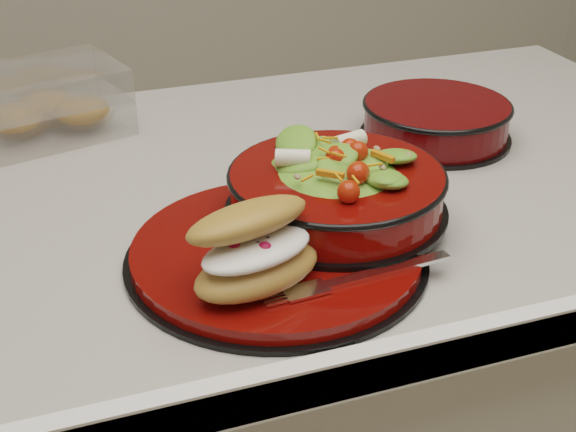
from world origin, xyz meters
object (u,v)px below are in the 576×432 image
object	(u,v)px
fork	(363,276)
dinner_plate	(277,253)
extra_bowl	(436,119)
salad_bowl	(337,182)
croissant	(255,249)
pastry_box	(47,103)

from	to	relation	value
fork	dinner_plate	bearing A→B (deg)	29.28
extra_bowl	fork	bearing A→B (deg)	-128.41
salad_bowl	fork	world-z (taller)	salad_bowl
dinner_plate	croissant	xyz separation A→B (m)	(-0.04, -0.06, 0.05)
salad_bowl	croissant	distance (m)	0.17
dinner_plate	croissant	world-z (taller)	croissant
salad_bowl	pastry_box	world-z (taller)	salad_bowl
salad_bowl	extra_bowl	distance (m)	0.30
croissant	salad_bowl	bearing A→B (deg)	22.70
salad_bowl	fork	size ratio (longest dim) A/B	1.37
pastry_box	extra_bowl	bearing A→B (deg)	-36.67
pastry_box	croissant	bearing A→B (deg)	-88.05
croissant	fork	xyz separation A→B (m)	(0.10, -0.03, -0.04)
salad_bowl	extra_bowl	size ratio (longest dim) A/B	1.18
fork	pastry_box	distance (m)	0.58
croissant	fork	world-z (taller)	croissant
croissant	pastry_box	xyz separation A→B (m)	(-0.15, 0.49, -0.01)
croissant	extra_bowl	xyz separation A→B (m)	(0.35, 0.29, -0.03)
dinner_plate	salad_bowl	size ratio (longest dim) A/B	1.28
dinner_plate	fork	xyz separation A→B (m)	(0.06, -0.09, 0.01)
pastry_box	fork	bearing A→B (deg)	-79.18
salad_bowl	croissant	xyz separation A→B (m)	(-0.13, -0.11, 0.00)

